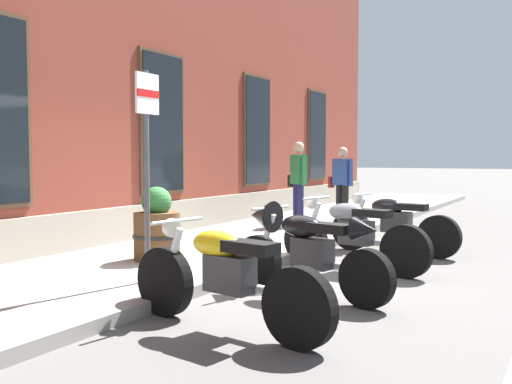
% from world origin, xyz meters
% --- Properties ---
extents(ground_plane, '(140.00, 140.00, 0.00)m').
position_xyz_m(ground_plane, '(0.00, 0.00, 0.00)').
color(ground_plane, '#565451').
extents(sidewalk, '(30.17, 2.96, 0.13)m').
position_xyz_m(sidewalk, '(0.00, 1.48, 0.07)').
color(sidewalk, gray).
rests_on(sidewalk, ground_plane).
extents(motorcycle_yellow_naked, '(0.66, 2.19, 0.94)m').
position_xyz_m(motorcycle_yellow_naked, '(-2.29, -0.88, 0.48)').
color(motorcycle_yellow_naked, black).
rests_on(motorcycle_yellow_naked, ground_plane).
extents(motorcycle_black_sport, '(0.76, 2.03, 1.01)m').
position_xyz_m(motorcycle_black_sport, '(-0.79, -0.94, 0.55)').
color(motorcycle_black_sport, black).
rests_on(motorcycle_black_sport, ground_plane).
extents(motorcycle_grey_naked, '(0.66, 2.16, 0.96)m').
position_xyz_m(motorcycle_grey_naked, '(0.79, -0.93, 0.48)').
color(motorcycle_grey_naked, black).
rests_on(motorcycle_grey_naked, ground_plane).
extents(motorcycle_black_naked, '(0.62, 2.08, 0.93)m').
position_xyz_m(motorcycle_black_naked, '(2.34, -1.03, 0.47)').
color(motorcycle_black_naked, black).
rests_on(motorcycle_black_naked, ground_plane).
extents(pedestrian_striped_shirt, '(0.47, 0.56, 1.67)m').
position_xyz_m(pedestrian_striped_shirt, '(4.07, 1.38, 1.07)').
color(pedestrian_striped_shirt, '#1E1E4C').
rests_on(pedestrian_striped_shirt, sidewalk).
extents(pedestrian_blue_top, '(0.36, 0.63, 1.58)m').
position_xyz_m(pedestrian_blue_top, '(5.04, 0.82, 1.01)').
color(pedestrian_blue_top, black).
rests_on(pedestrian_blue_top, sidewalk).
extents(parking_sign, '(0.36, 0.07, 2.31)m').
position_xyz_m(parking_sign, '(-1.54, 0.58, 1.63)').
color(parking_sign, '#4C4C51').
rests_on(parking_sign, sidewalk).
extents(barrel_planter, '(0.64, 0.64, 0.98)m').
position_xyz_m(barrel_planter, '(-0.42, 1.36, 0.55)').
color(barrel_planter, brown).
rests_on(barrel_planter, sidewalk).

